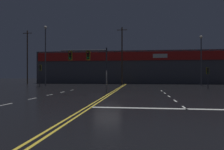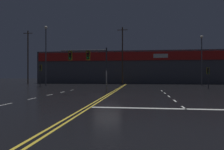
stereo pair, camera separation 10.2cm
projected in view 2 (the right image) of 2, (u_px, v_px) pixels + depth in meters
ground_plane at (107, 96)px, 21.18m from camera, size 200.00×200.00×0.00m
road_markings at (119, 97)px, 19.35m from camera, size 17.37×60.00×0.01m
traffic_signal_median at (87, 59)px, 22.88m from camera, size 4.94×0.36×4.84m
traffic_signal_corner_northwest at (40, 71)px, 35.72m from camera, size 0.42×0.36×3.70m
traffic_signal_corner_northeast at (208, 73)px, 32.50m from camera, size 0.42×0.36×3.12m
streetlight_near_right at (46, 48)px, 40.59m from camera, size 0.56×0.56×11.13m
streetlight_far_left at (202, 54)px, 41.35m from camera, size 0.56×0.56×9.50m
building_backdrop at (128, 68)px, 54.87m from camera, size 43.42×10.23×7.65m
utility_pole_row at (115, 57)px, 47.44m from camera, size 45.95×0.26×12.39m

